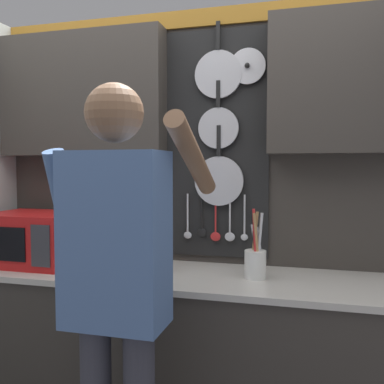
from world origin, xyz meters
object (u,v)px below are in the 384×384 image
(knife_block, at_px, (142,252))
(person, at_px, (117,273))
(microwave, at_px, (35,238))
(utensil_crock, at_px, (255,260))

(knife_block, relative_size, person, 0.15)
(microwave, bearing_deg, knife_block, 0.03)
(microwave, distance_m, knife_block, 0.64)
(microwave, bearing_deg, person, -36.87)
(microwave, height_order, person, person)
(knife_block, relative_size, utensil_crock, 0.78)
(microwave, relative_size, knife_block, 1.84)
(utensil_crock, bearing_deg, microwave, -179.95)
(knife_block, bearing_deg, utensil_crock, 0.08)
(utensil_crock, height_order, person, person)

